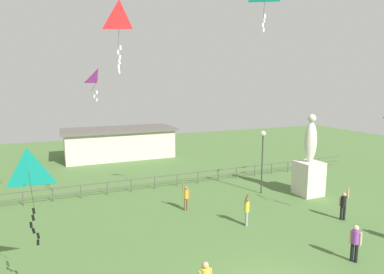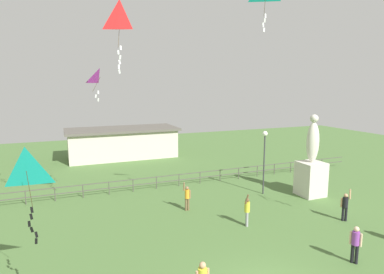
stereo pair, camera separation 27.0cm
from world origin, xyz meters
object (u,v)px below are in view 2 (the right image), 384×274
(person_1, at_px, (187,196))
(person_5, at_px, (355,242))
(statue_monument, at_px, (311,169))
(kite_1, at_px, (120,19))
(kite_4, at_px, (100,78))
(person_4, at_px, (247,210))
(person_2, at_px, (345,205))
(lamppost, at_px, (265,149))
(kite_5, at_px, (27,174))

(person_1, relative_size, person_5, 1.07)
(statue_monument, height_order, kite_1, kite_1)
(statue_monument, height_order, kite_4, kite_4)
(person_4, bearing_deg, person_5, -65.30)
(person_2, bearing_deg, person_4, 164.62)
(person_4, bearing_deg, kite_4, 143.06)
(person_4, height_order, kite_4, kite_4)
(person_1, relative_size, person_2, 0.95)
(person_5, bearing_deg, lamppost, 80.17)
(person_2, relative_size, kite_1, 0.57)
(person_4, distance_m, kite_4, 11.28)
(lamppost, height_order, kite_4, kite_4)
(person_2, bearing_deg, person_1, 147.99)
(lamppost, xyz_separation_m, person_4, (-3.94, -4.24, -2.35))
(person_4, relative_size, person_5, 1.11)
(person_1, height_order, kite_5, kite_5)
(person_5, xyz_separation_m, kite_4, (-9.28, 10.30, 7.15))
(person_4, bearing_deg, person_1, 123.87)
(person_5, relative_size, kite_4, 0.91)
(person_4, distance_m, person_5, 5.58)
(person_4, xyz_separation_m, kite_4, (-6.95, 5.23, 7.18))
(person_5, bearing_deg, statue_monument, 59.95)
(person_1, xyz_separation_m, person_2, (7.78, -4.87, 0.05))
(kite_4, bearing_deg, lamppost, -5.19)
(person_1, height_order, kite_1, kite_1)
(person_4, xyz_separation_m, kite_5, (-10.28, -3.76, 4.06))
(person_2, relative_size, kite_4, 1.03)
(statue_monument, xyz_separation_m, person_4, (-6.85, -2.73, -0.93))
(statue_monument, bearing_deg, kite_5, -159.25)
(statue_monument, distance_m, person_2, 4.54)
(lamppost, height_order, kite_1, kite_1)
(person_1, bearing_deg, lamppost, 8.23)
(statue_monument, xyz_separation_m, lamppost, (-2.90, 1.51, 1.42))
(kite_1, bearing_deg, person_2, -13.94)
(person_2, bearing_deg, kite_5, -171.95)
(person_5, height_order, kite_4, kite_4)
(person_2, xyz_separation_m, person_4, (-5.54, 1.52, -0.02))
(lamppost, relative_size, person_1, 2.51)
(statue_monument, distance_m, person_4, 7.43)
(person_4, height_order, kite_1, kite_1)
(lamppost, height_order, person_4, lamppost)
(lamppost, distance_m, kite_4, 11.96)
(person_2, bearing_deg, person_5, -132.11)
(statue_monument, height_order, person_2, statue_monument)
(person_5, relative_size, kite_1, 0.50)
(person_4, xyz_separation_m, person_5, (2.33, -5.07, 0.03))
(statue_monument, distance_m, kite_1, 15.98)
(person_1, bearing_deg, person_4, -56.13)
(statue_monument, height_order, person_4, statue_monument)
(lamppost, height_order, person_1, lamppost)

